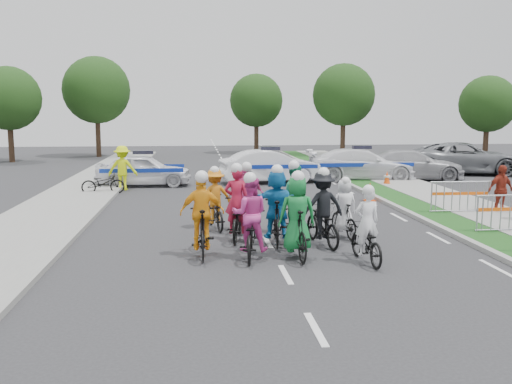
{
  "coord_description": "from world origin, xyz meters",
  "views": [
    {
      "loc": [
        -1.81,
        -11.33,
        3.36
      ],
      "look_at": [
        -0.14,
        4.51,
        1.1
      ],
      "focal_mm": 40.0,
      "sensor_mm": 36.0,
      "label": 1
    }
  ],
  "objects": [
    {
      "name": "ground",
      "position": [
        0.0,
        0.0,
        0.0
      ],
      "size": [
        90.0,
        90.0,
        0.0
      ],
      "primitive_type": "plane",
      "color": "#28282B",
      "rests_on": "ground"
    },
    {
      "name": "curb_right",
      "position": [
        5.1,
        5.0,
        0.06
      ],
      "size": [
        0.2,
        60.0,
        0.12
      ],
      "primitive_type": "cube",
      "color": "gray",
      "rests_on": "ground"
    },
    {
      "name": "grass_strip",
      "position": [
        5.8,
        5.0,
        0.06
      ],
      "size": [
        1.2,
        60.0,
        0.11
      ],
      "primitive_type": "cube",
      "color": "#144015",
      "rests_on": "ground"
    },
    {
      "name": "sidewalk_right",
      "position": [
        7.6,
        5.0,
        0.07
      ],
      "size": [
        2.4,
        60.0,
        0.13
      ],
      "primitive_type": "cube",
      "color": "gray",
      "rests_on": "ground"
    },
    {
      "name": "sidewalk_left",
      "position": [
        -6.5,
        5.0,
        0.07
      ],
      "size": [
        3.0,
        60.0,
        0.13
      ],
      "primitive_type": "cube",
      "color": "gray",
      "rests_on": "ground"
    },
    {
      "name": "rider_0",
      "position": [
        1.93,
        0.75,
        0.59
      ],
      "size": [
        0.75,
        1.79,
        1.78
      ],
      "rotation": [
        0.0,
        0.0,
        3.23
      ],
      "color": "black",
      "rests_on": "ground"
    },
    {
      "name": "rider_1",
      "position": [
        0.46,
        1.32,
        0.79
      ],
      "size": [
        0.88,
        1.97,
        2.04
      ],
      "rotation": [
        0.0,
        0.0,
        3.19
      ],
      "color": "black",
      "rests_on": "ground"
    },
    {
      "name": "rider_2",
      "position": [
        -0.61,
        1.45,
        0.74
      ],
      "size": [
        0.92,
        2.04,
        2.01
      ],
      "rotation": [
        0.0,
        0.0,
        3.02
      ],
      "color": "black",
      "rests_on": "ground"
    },
    {
      "name": "rider_3",
      "position": [
        -1.69,
        1.69,
        0.77
      ],
      "size": [
        1.02,
        1.93,
        2.03
      ],
      "rotation": [
        0.0,
        0.0,
        3.14
      ],
      "color": "black",
      "rests_on": "ground"
    },
    {
      "name": "rider_4",
      "position": [
        1.33,
        2.52,
        0.77
      ],
      "size": [
        1.2,
        2.04,
        1.99
      ],
      "rotation": [
        0.0,
        0.0,
        3.33
      ],
      "color": "black",
      "rests_on": "ground"
    },
    {
      "name": "rider_5",
      "position": [
        0.2,
        2.74,
        0.85
      ],
      "size": [
        1.68,
        2.0,
        2.05
      ],
      "rotation": [
        0.0,
        0.0,
        3.04
      ],
      "color": "black",
      "rests_on": "ground"
    },
    {
      "name": "rider_6",
      "position": [
        -0.78,
        3.37,
        0.67
      ],
      "size": [
        0.99,
        2.08,
        2.04
      ],
      "rotation": [
        0.0,
        0.0,
        2.99
      ],
      "color": "black",
      "rests_on": "ground"
    },
    {
      "name": "rider_7",
      "position": [
        2.1,
        3.31,
        0.65
      ],
      "size": [
        0.76,
        1.63,
        1.65
      ],
      "rotation": [
        0.0,
        0.0,
        3.31
      ],
      "color": "black",
      "rests_on": "ground"
    },
    {
      "name": "rider_8",
      "position": [
        0.83,
        4.0,
        0.75
      ],
      "size": [
        1.03,
        2.09,
        2.04
      ],
      "rotation": [
        0.0,
        0.0,
        2.97
      ],
      "color": "black",
      "rests_on": "ground"
    },
    {
      "name": "rider_9",
      "position": [
        -0.41,
        4.56,
        0.75
      ],
      "size": [
        1.04,
        1.93,
        1.96
      ],
      "rotation": [
        0.0,
        0.0,
        2.98
      ],
      "color": "black",
      "rests_on": "ground"
    },
    {
      "name": "rider_10",
      "position": [
        -1.3,
        4.83,
        0.71
      ],
      "size": [
        1.1,
        1.88,
        1.83
      ],
      "rotation": [
        0.0,
        0.0,
        3.34
      ],
      "color": "black",
      "rests_on": "ground"
    },
    {
      "name": "police_car_0",
      "position": [
        -4.18,
        14.71,
        0.72
      ],
      "size": [
        4.27,
        1.76,
        1.45
      ],
      "primitive_type": "imported",
      "rotation": [
        0.0,
        0.0,
        1.56
      ],
      "color": "white",
      "rests_on": "ground"
    },
    {
      "name": "police_car_1",
      "position": [
        1.66,
        15.21,
        0.78
      ],
      "size": [
        4.9,
        2.32,
        1.55
      ],
      "primitive_type": "imported",
      "rotation": [
        0.0,
        0.0,
        1.72
      ],
      "color": "white",
      "rests_on": "ground"
    },
    {
      "name": "police_car_2",
      "position": [
        6.24,
        15.75,
        0.77
      ],
      "size": [
        5.49,
        2.62,
        1.55
      ],
      "primitive_type": "imported",
      "rotation": [
        0.0,
        0.0,
        1.48
      ],
      "color": "white",
      "rests_on": "ground"
    },
    {
      "name": "civilian_sedan",
      "position": [
        8.79,
        15.75,
        0.74
      ],
      "size": [
        5.32,
        2.78,
        1.47
      ],
      "primitive_type": "imported",
      "rotation": [
        0.0,
        0.0,
        1.43
      ],
      "color": "#A6A6AB",
      "rests_on": "ground"
    },
    {
      "name": "civilian_suv",
      "position": [
        12.59,
        17.93,
        0.85
      ],
      "size": [
        6.62,
        4.18,
        1.7
      ],
      "primitive_type": "imported",
      "rotation": [
        0.0,
        0.0,
        1.34
      ],
      "color": "slate",
      "rests_on": "ground"
    },
    {
      "name": "spectator_2",
      "position": [
        8.01,
        6.04,
        0.82
      ],
      "size": [
        1.03,
        0.62,
        1.64
      ],
      "primitive_type": "imported",
      "rotation": [
        0.0,
        0.0,
        0.24
      ],
      "color": "maroon",
      "rests_on": "ground"
    },
    {
      "name": "marshal_hiviz",
      "position": [
        -4.94,
        13.37,
        0.95
      ],
      "size": [
        1.28,
        0.8,
        1.91
      ],
      "primitive_type": "imported",
      "rotation": [
        0.0,
        0.0,
        3.07
      ],
      "color": "#DBF30C",
      "rests_on": "ground"
    },
    {
      "name": "barrier_1",
      "position": [
        6.7,
        3.18,
        0.56
      ],
      "size": [
        2.01,
        0.56,
        1.12
      ],
      "primitive_type": null,
      "rotation": [
        0.0,
        0.0,
        0.03
      ],
      "color": "#A5A8AD",
      "rests_on": "ground"
    },
    {
      "name": "barrier_2",
      "position": [
        6.7,
        6.16,
        0.56
      ],
      "size": [
        2.02,
        0.56,
        1.12
      ],
      "primitive_type": null,
      "rotation": [
        0.0,
        0.0,
        -0.03
      ],
      "color": "#A5A8AD",
      "rests_on": "ground"
    },
    {
      "name": "cone_0",
      "position": [
        4.7,
        9.4,
        0.34
      ],
      "size": [
        0.4,
        0.4,
        0.7
      ],
      "color": "#F24C0C",
      "rests_on": "ground"
    },
    {
      "name": "cone_1",
      "position": [
        6.74,
        13.41,
        0.34
      ],
      "size": [
        0.4,
        0.4,
        0.7
      ],
      "color": "#F24C0C",
      "rests_on": "ground"
    },
    {
      "name": "parked_bike",
      "position": [
        -5.62,
        12.33,
        0.45
      ],
      "size": [
        1.79,
        0.84,
        0.9
      ],
      "primitive_type": "imported",
      "rotation": [
        0.0,
        0.0,
        1.71
      ],
      "color": "black",
      "rests_on": "ground"
    },
    {
      "name": "tree_0",
      "position": [
        -14.0,
        28.0,
        4.19
      ],
      "size": [
        4.2,
        4.2,
        6.3
      ],
      "color": "#382619",
      "rests_on": "ground"
    },
    {
      "name": "tree_1",
      "position": [
        9.0,
        30.0,
        4.54
      ],
      "size": [
        4.55,
        4.55,
        6.82
      ],
      "color": "#382619",
      "rests_on": "ground"
    },
    {
      "name": "tree_2",
      "position": [
        18.0,
        26.0,
        3.83
      ],
      "size": [
        3.85,
        3.85,
        5.77
      ],
      "color": "#382619",
      "rests_on": "ground"
    },
    {
      "name": "tree_3",
      "position": [
        -9.0,
        32.0,
        4.89
      ],
      "size": [
        4.9,
        4.9,
        7.35
      ],
      "color": "#382619",
      "rests_on": "ground"
    },
    {
      "name": "tree_4",
      "position": [
        3.0,
        34.0,
        4.19
      ],
      "size": [
        4.2,
        4.2,
        6.3
      ],
      "color": "#382619",
      "rests_on": "ground"
    }
  ]
}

